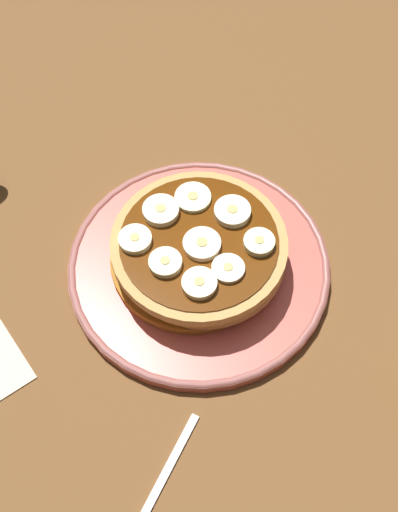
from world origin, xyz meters
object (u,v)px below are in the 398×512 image
Objects in this scene: banana_slice_4 at (193,198)px; banana_slice_7 at (135,240)px; plate at (199,266)px; fork at (156,492)px; banana_slice_2 at (232,212)px; banana_slice_3 at (199,284)px; banana_slice_1 at (165,263)px; banana_slice_0 at (204,244)px; pancake_stack at (198,252)px; banana_slice_6 at (259,243)px; banana_slice_5 at (228,269)px; banana_slice_8 at (161,211)px.

banana_slice_7 is (-6.95, -2.26, 0.10)cm from banana_slice_4.
fork is (-12.28, -18.18, -0.53)cm from plate.
banana_slice_3 is at bearing -136.42° from banana_slice_2.
banana_slice_0 is at bearing 6.58° from banana_slice_1.
banana_slice_6 is at bearing -29.63° from pancake_stack.
banana_slice_5 is at bearing 46.66° from fork.
banana_slice_4 is (1.54, 4.58, 2.24)cm from pancake_stack.
banana_slice_0 is at bearing 105.15° from banana_slice_5.
banana_slice_2 is at bearing 18.00° from pancake_stack.
fork is (-13.36, -14.16, -5.34)cm from banana_slice_5.
banana_slice_3 and banana_slice_7 have the same top height.
plate is 7.28× the size of banana_slice_4.
pancake_stack is 4.77× the size of banana_slice_4.
banana_slice_5 is (0.91, -3.37, -0.08)cm from banana_slice_0.
plate is 6.87cm from banana_slice_4.
banana_slice_2 and banana_slice_6 have the same top height.
banana_slice_0 and banana_slice_1 have the same top height.
pancake_stack is 5.33cm from banana_slice_8.
banana_slice_7 is at bearing -162.01° from banana_slice_4.
pancake_stack is 4.82× the size of banana_slice_8.
pancake_stack is at bearing 17.43° from banana_slice_1.
banana_slice_2 is 6.31cm from banana_slice_5.
banana_slice_0 and banana_slice_7 have the same top height.
pancake_stack is 5.41× the size of banana_slice_7.
pancake_stack is 4.66cm from banana_slice_1.
banana_slice_2 is 1.00× the size of banana_slice_8.
banana_slice_6 is at bearing -46.13° from banana_slice_8.
banana_slice_6 is at bearing 13.58° from banana_slice_3.
pancake_stack is 4.82× the size of banana_slice_2.
banana_slice_8 is at bearing 113.13° from banana_slice_0.
banana_slice_1 is at bearing 120.38° from banana_slice_3.
banana_slice_5 is 0.97× the size of banana_slice_7.
banana_slice_1 is at bearing -108.83° from banana_slice_8.
banana_slice_4 is (-2.72, 3.20, -0.14)cm from banana_slice_2.
plate is 6.91cm from banana_slice_3.
banana_slice_1 is 3.86cm from banana_slice_7.
plate is 7.74cm from banana_slice_7.
banana_slice_1 reaches higher than banana_slice_4.
plate is at bearing 15.99° from banana_slice_1.
banana_slice_3 is 9.71cm from banana_slice_4.
banana_slice_3 is 18.05cm from fork.
plate is 21.95cm from fork.
banana_slice_6 reaches higher than banana_slice_4.
pancake_stack is at bearing -162.00° from banana_slice_2.
banana_slice_0 is at bearing 54.62° from fork.
banana_slice_1 reaches higher than pancake_stack.
banana_slice_1 and banana_slice_7 have the same top height.
plate is 6.37cm from banana_slice_5.
banana_slice_2 reaches higher than plate.
fork is (-8.38, -17.06, -5.46)cm from banana_slice_1.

